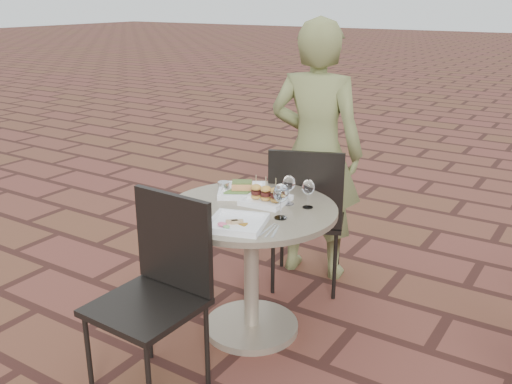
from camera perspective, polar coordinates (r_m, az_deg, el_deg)
The scene contains 13 objects.
ground at distance 3.20m, azimuth -0.39°, elevation -14.60°, with size 60.00×60.00×0.00m, color #582A23.
cafe_table at distance 3.05m, azimuth -0.48°, elevation -5.87°, with size 0.90×0.90×0.73m.
chair_far at distance 3.48m, azimuth 5.10°, elevation -1.58°, with size 0.57×0.57×0.93m.
chair_near at distance 2.66m, azimuth -9.65°, elevation -8.56°, with size 0.45×0.45×0.93m.
diner at distance 3.65m, azimuth 6.02°, elevation 4.01°, with size 0.61×0.40×1.66m, color olive.
plate_salmon at distance 3.16m, azimuth -1.42°, elevation 0.22°, with size 0.35×0.35×0.07m.
plate_sliders at distance 3.02m, azimuth 0.98°, elevation -0.49°, with size 0.24×0.24×0.14m.
plate_tuna at distance 2.72m, azimuth -1.93°, elevation -3.11°, with size 0.33×0.33×0.03m.
wine_glass_right at distance 2.78m, azimuth 2.51°, elevation -0.20°, with size 0.08×0.08×0.18m.
wine_glass_mid at distance 2.98m, azimuth 3.31°, elevation 0.81°, with size 0.07×0.07×0.16m.
wine_glass_far at distance 2.93m, azimuth 5.25°, elevation 0.42°, with size 0.07×0.07×0.15m.
steel_ramekin at distance 3.21m, azimuth -3.25°, elevation 0.58°, with size 0.07×0.07×0.05m, color silver.
cutlery_set at distance 2.67m, azimuth 1.54°, elevation -3.87°, with size 0.08×0.18×0.00m, color silver, non-canonical shape.
Camera 1 is at (1.45, -2.23, 1.77)m, focal length 40.00 mm.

